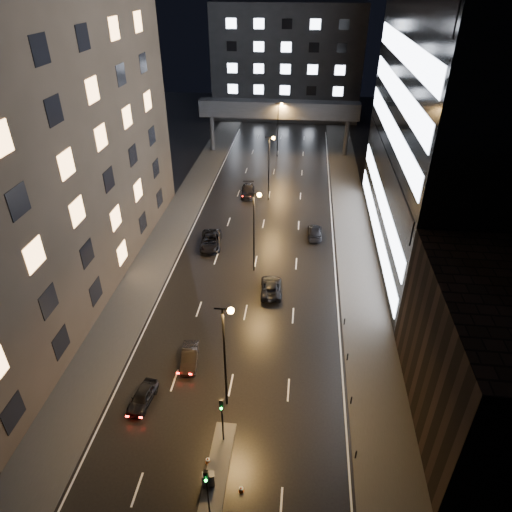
# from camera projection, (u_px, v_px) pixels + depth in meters

# --- Properties ---
(ground) EXTENTS (160.00, 160.00, 0.00)m
(ground) POSITION_uv_depth(u_px,v_px,m) (263.00, 224.00, 64.83)
(ground) COLOR black
(ground) RESTS_ON ground
(sidewalk_left) EXTENTS (5.00, 110.00, 0.15)m
(sidewalk_left) POSITION_uv_depth(u_px,v_px,m) (168.00, 236.00, 61.72)
(sidewalk_left) COLOR #383533
(sidewalk_left) RESTS_ON ground
(sidewalk_right) EXTENTS (5.00, 110.00, 0.15)m
(sidewalk_right) POSITION_uv_depth(u_px,v_px,m) (355.00, 246.00, 59.42)
(sidewalk_right) COLOR #383533
(sidewalk_right) RESTS_ON ground
(building_left) EXTENTS (15.00, 48.00, 40.00)m
(building_left) POSITION_uv_depth(u_px,v_px,m) (11.00, 103.00, 42.80)
(building_left) COLOR #2D2319
(building_left) RESTS_ON ground
(building_right_low) EXTENTS (10.00, 18.00, 12.00)m
(building_right_low) POSITION_uv_depth(u_px,v_px,m) (494.00, 361.00, 33.68)
(building_right_low) COLOR black
(building_right_low) RESTS_ON ground
(building_right_glass) EXTENTS (20.00, 36.00, 45.00)m
(building_right_glass) POSITION_uv_depth(u_px,v_px,m) (502.00, 62.00, 47.23)
(building_right_glass) COLOR black
(building_right_glass) RESTS_ON ground
(building_far) EXTENTS (34.00, 14.00, 25.00)m
(building_far) POSITION_uv_depth(u_px,v_px,m) (287.00, 61.00, 107.08)
(building_far) COLOR #333335
(building_far) RESTS_ON ground
(skybridge) EXTENTS (30.00, 3.00, 10.00)m
(skybridge) POSITION_uv_depth(u_px,v_px,m) (279.00, 110.00, 85.69)
(skybridge) COLOR #333335
(skybridge) RESTS_ON ground
(median_island) EXTENTS (1.60, 8.00, 0.15)m
(median_island) POSITION_uv_depth(u_px,v_px,m) (218.00, 470.00, 32.73)
(median_island) COLOR #383533
(median_island) RESTS_ON ground
(traffic_signal_near) EXTENTS (0.28, 0.34, 4.40)m
(traffic_signal_near) POSITION_uv_depth(u_px,v_px,m) (222.00, 414.00, 33.23)
(traffic_signal_near) COLOR black
(traffic_signal_near) RESTS_ON median_island
(traffic_signal_far) EXTENTS (0.28, 0.34, 4.40)m
(traffic_signal_far) POSITION_uv_depth(u_px,v_px,m) (207.00, 485.00, 28.60)
(traffic_signal_far) COLOR black
(traffic_signal_far) RESTS_ON median_island
(bollard_row) EXTENTS (0.12, 25.12, 0.90)m
(bollard_row) POSITION_uv_depth(u_px,v_px,m) (353.00, 426.00, 35.42)
(bollard_row) COLOR black
(bollard_row) RESTS_ON ground
(streetlight_near) EXTENTS (1.45, 0.50, 10.15)m
(streetlight_near) POSITION_uv_depth(u_px,v_px,m) (226.00, 346.00, 34.40)
(streetlight_near) COLOR black
(streetlight_near) RESTS_ON ground
(streetlight_mid_a) EXTENTS (1.45, 0.50, 10.15)m
(streetlight_mid_a) POSITION_uv_depth(u_px,v_px,m) (255.00, 222.00, 51.25)
(streetlight_mid_a) COLOR black
(streetlight_mid_a) RESTS_ON ground
(streetlight_mid_b) EXTENTS (1.45, 0.50, 10.15)m
(streetlight_mid_b) POSITION_uv_depth(u_px,v_px,m) (270.00, 160.00, 68.11)
(streetlight_mid_b) COLOR black
(streetlight_mid_b) RESTS_ON ground
(streetlight_far) EXTENTS (1.45, 0.50, 10.15)m
(streetlight_far) POSITION_uv_depth(u_px,v_px,m) (279.00, 123.00, 84.96)
(streetlight_far) COLOR black
(streetlight_far) RESTS_ON ground
(car_away_a) EXTENTS (2.00, 3.93, 1.28)m
(car_away_a) POSITION_uv_depth(u_px,v_px,m) (143.00, 397.00, 37.65)
(car_away_a) COLOR black
(car_away_a) RESTS_ON ground
(car_away_b) EXTENTS (1.90, 4.14, 1.31)m
(car_away_b) POSITION_uv_depth(u_px,v_px,m) (190.00, 357.00, 41.50)
(car_away_b) COLOR black
(car_away_b) RESTS_ON ground
(car_away_c) EXTENTS (3.23, 5.86, 1.55)m
(car_away_c) POSITION_uv_depth(u_px,v_px,m) (211.00, 241.00, 59.17)
(car_away_c) COLOR black
(car_away_c) RESTS_ON ground
(car_away_d) EXTENTS (2.53, 5.28, 1.48)m
(car_away_d) POSITION_uv_depth(u_px,v_px,m) (248.00, 191.00, 72.68)
(car_away_d) COLOR black
(car_away_d) RESTS_ON ground
(car_toward_a) EXTENTS (2.60, 5.04, 1.36)m
(car_toward_a) POSITION_uv_depth(u_px,v_px,m) (271.00, 287.00, 50.67)
(car_toward_a) COLOR black
(car_toward_a) RESTS_ON ground
(car_toward_b) EXTENTS (1.94, 4.67, 1.35)m
(car_toward_b) POSITION_uv_depth(u_px,v_px,m) (315.00, 232.00, 61.30)
(car_toward_b) COLOR black
(car_toward_b) RESTS_ON ground
(utility_cabinet) EXTENTS (0.92, 0.68, 1.20)m
(utility_cabinet) POSITION_uv_depth(u_px,v_px,m) (208.00, 479.00, 31.41)
(utility_cabinet) COLOR #454547
(utility_cabinet) RESTS_ON median_island
(cone_a) EXTENTS (0.48, 0.48, 0.56)m
(cone_a) POSITION_uv_depth(u_px,v_px,m) (208.00, 460.00, 33.16)
(cone_a) COLOR #E7600C
(cone_a) RESTS_ON ground
(cone_b) EXTENTS (0.46, 0.46, 0.48)m
(cone_b) POSITION_uv_depth(u_px,v_px,m) (241.00, 489.00, 31.35)
(cone_b) COLOR #FF550D
(cone_b) RESTS_ON ground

